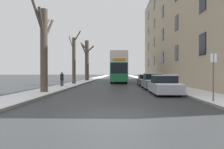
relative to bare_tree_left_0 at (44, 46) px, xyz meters
The scene contains 13 objects.
ground_plane 10.25m from the bare_tree_left_0, 55.23° to the right, with size 320.00×320.00×0.00m, color #303335.
sidewalk_left 45.25m from the bare_tree_left_0, 90.46° to the left, with size 2.52×130.00×0.16m.
sidewalk_right 46.64m from the bare_tree_left_0, 75.92° to the left, with size 2.52×130.00×0.16m.
terrace_facade_right 25.57m from the bare_tree_left_0, 46.93° to the left, with size 9.10×46.01×17.92m.
bare_tree_left_0 is the anchor object (origin of this frame).
bare_tree_left_1 12.27m from the bare_tree_left_0, 91.14° to the left, with size 2.08×2.09×7.04m.
bare_tree_left_2 24.04m from the bare_tree_left_0, 90.58° to the left, with size 2.50×2.07×7.52m.
double_decker_bus 19.47m from the bare_tree_left_0, 72.99° to the left, with size 2.53×10.22×4.66m.
parked_car_0 9.42m from the bare_tree_left_0, ahead, with size 1.82×4.29×1.44m.
parked_car_1 10.76m from the bare_tree_left_0, 30.26° to the left, with size 1.85×4.05×1.55m.
parked_car_2 14.35m from the bare_tree_left_0, 50.37° to the left, with size 1.89×4.04×1.38m.
pedestrian_left_sidewalk 7.54m from the bare_tree_left_0, 93.77° to the left, with size 0.37×0.37×1.68m.
street_sign_post 11.74m from the bare_tree_left_0, 26.33° to the right, with size 0.32×0.07×2.59m.
Camera 1 is at (0.12, -8.28, 1.61)m, focal length 35.00 mm.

